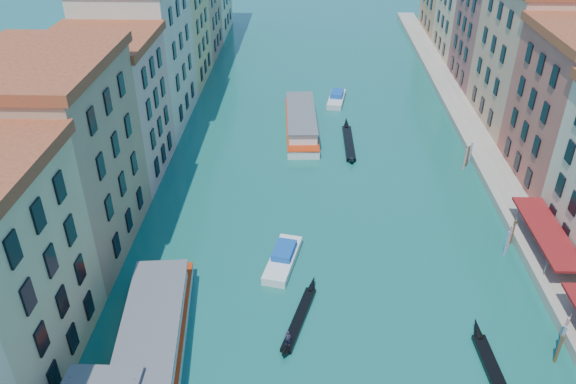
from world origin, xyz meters
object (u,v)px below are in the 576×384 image
vaporetto_far (301,121)px  gondola_right (498,381)px  vaporetto_near (151,348)px  gondola_fore (299,318)px

vaporetto_far → gondola_right: 48.63m
vaporetto_near → gondola_fore: 12.79m
vaporetto_far → gondola_right: (15.95, -45.94, -0.82)m
gondola_fore → gondola_right: size_ratio=0.85×
vaporetto_far → gondola_right: vaporetto_far is taller
gondola_fore → gondola_right: gondola_right is taller
vaporetto_near → vaporetto_far: bearing=69.8°
vaporetto_far → gondola_fore: (0.47, -39.54, -0.93)m
vaporetto_far → gondola_right: size_ratio=1.60×
gondola_right → vaporetto_near: bearing=173.4°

